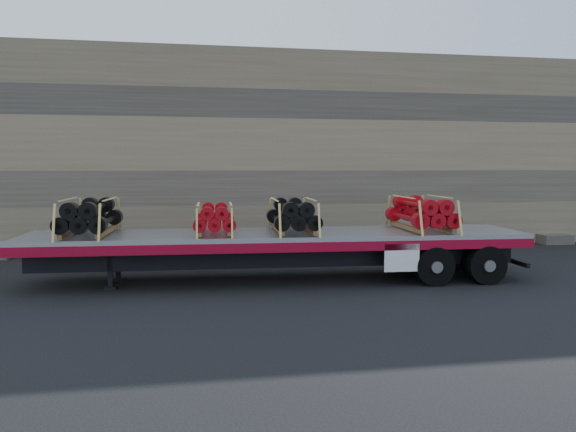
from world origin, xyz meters
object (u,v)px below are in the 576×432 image
Objects in this scene: bundle_front at (90,218)px; bundle_midfront at (215,219)px; trailer at (277,256)px; bundle_rear at (421,214)px; bundle_midrear at (293,216)px.

bundle_front is 1.20× the size of bundle_midfront.
bundle_midfront reaches higher than trailer.
bundle_front is 8.44m from bundle_rear.
bundle_midfront is (-1.58, 0.08, 0.98)m from trailer.
bundle_front is (-4.62, 0.25, 1.05)m from trailer.
bundle_front is at bearing 180.00° from bundle_rear.
bundle_rear reaches higher than trailer.
trailer is 6.34× the size of bundle_midfront.
bundle_rear is (3.81, -0.20, 1.06)m from trailer.
bundle_midfront is 1.98m from bundle_midrear.
bundle_front is 5.02m from bundle_midrear.
bundle_midfront is 5.41m from bundle_rear.
bundle_midfront is 0.87× the size of bundle_midrear.
bundle_midrear is 0.95× the size of bundle_rear.
bundle_rear is at bearing 0.00° from trailer.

